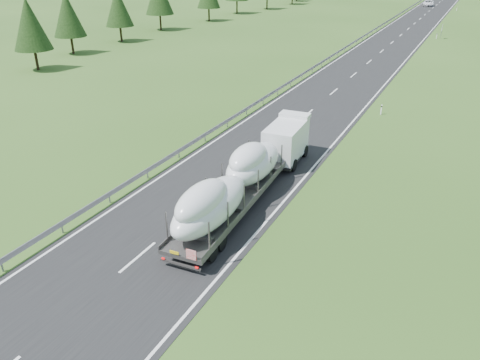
% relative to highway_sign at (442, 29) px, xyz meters
% --- Properties ---
extents(ground, '(400.00, 400.00, 0.00)m').
position_rel_highway_sign_xyz_m(ground, '(-7.20, -80.00, -1.81)').
color(ground, '#2D4D19').
rests_on(ground, ground).
extents(road_surface, '(10.00, 400.00, 0.02)m').
position_rel_highway_sign_xyz_m(road_surface, '(-7.20, 20.00, -1.80)').
color(road_surface, black).
rests_on(road_surface, ground).
extents(guardrail, '(0.10, 400.00, 0.76)m').
position_rel_highway_sign_xyz_m(guardrail, '(-12.50, 19.94, -1.21)').
color(guardrail, slate).
rests_on(guardrail, ground).
extents(marker_posts, '(0.13, 350.08, 1.00)m').
position_rel_highway_sign_xyz_m(marker_posts, '(-0.70, 75.00, -1.27)').
color(marker_posts, silver).
rests_on(marker_posts, ground).
extents(highway_sign, '(0.08, 0.90, 2.60)m').
position_rel_highway_sign_xyz_m(highway_sign, '(0.00, 0.00, 0.00)').
color(highway_sign, slate).
rests_on(highway_sign, ground).
extents(boat_truck, '(3.17, 17.73, 3.62)m').
position_rel_highway_sign_xyz_m(boat_truck, '(-4.87, -71.94, 0.18)').
color(boat_truck, silver).
rests_on(boat_truck, ground).
extents(distant_van, '(3.34, 6.34, 1.70)m').
position_rel_highway_sign_xyz_m(distant_van, '(-9.07, 59.52, -0.96)').
color(distant_van, white).
rests_on(distant_van, ground).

